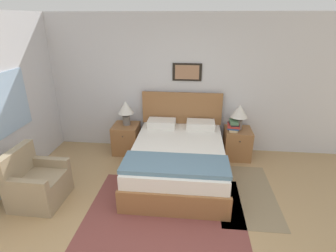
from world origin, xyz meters
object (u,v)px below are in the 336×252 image
at_px(nightstand_by_door, 237,143).
at_px(armchair, 37,184).
at_px(table_lamp_by_door, 239,113).
at_px(nightstand_near_window, 126,138).
at_px(bed, 178,159).
at_px(table_lamp_near_window, 126,109).

bearing_deg(nightstand_by_door, armchair, -151.77).
distance_m(armchair, table_lamp_by_door, 3.52).
bearing_deg(nightstand_near_window, bed, -35.31).
xyz_separation_m(armchair, table_lamp_by_door, (3.04, 1.67, 0.60)).
relative_size(bed, armchair, 2.51).
height_order(armchair, nightstand_by_door, armchair).
bearing_deg(bed, nightstand_by_door, 35.31).
distance_m(table_lamp_near_window, table_lamp_by_door, 2.12).
relative_size(armchair, nightstand_near_window, 1.45).
relative_size(armchair, table_lamp_by_door, 1.73).
height_order(bed, table_lamp_near_window, bed).
bearing_deg(table_lamp_by_door, table_lamp_near_window, 180.00).
distance_m(nightstand_by_door, table_lamp_near_window, 2.22).
bearing_deg(bed, table_lamp_near_window, 143.25).
bearing_deg(table_lamp_near_window, table_lamp_by_door, 0.00).
bearing_deg(nightstand_by_door, bed, -144.69).
bearing_deg(table_lamp_near_window, armchair, -118.84).
height_order(bed, nightstand_near_window, bed).
height_order(table_lamp_near_window, table_lamp_by_door, same).
height_order(nightstand_near_window, table_lamp_near_window, table_lamp_near_window).
bearing_deg(bed, armchair, -156.08).
xyz_separation_m(armchair, nightstand_near_window, (0.90, 1.64, -0.00)).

